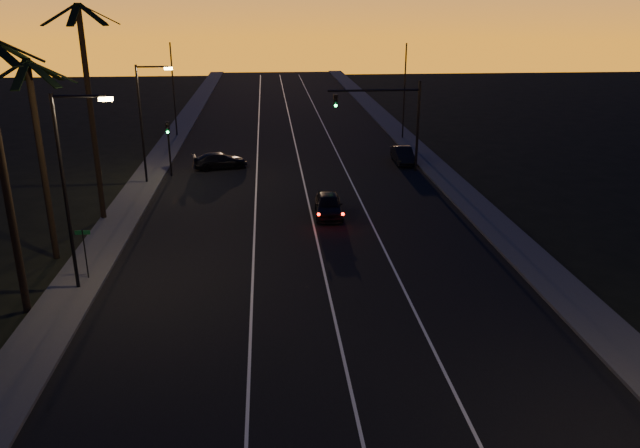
{
  "coord_description": "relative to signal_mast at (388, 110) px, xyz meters",
  "views": [
    {
      "loc": [
        -2.11,
        -6.99,
        12.53
      ],
      "look_at": [
        0.31,
        21.16,
        2.47
      ],
      "focal_mm": 35.0,
      "sensor_mm": 36.0,
      "label": 1
    }
  ],
  "objects": [
    {
      "name": "far_pole_right",
      "position": [
        3.86,
        12.01,
        -0.28
      ],
      "size": [
        0.14,
        0.14,
        9.0
      ],
      "primitive_type": "cylinder",
      "color": "black",
      "rests_on": "ground"
    },
    {
      "name": "lane_stripe_left",
      "position": [
        -10.14,
        -9.99,
        -4.76
      ],
      "size": [
        0.12,
        160.0,
        0.01
      ],
      "primitive_type": "cube",
      "color": "silver",
      "rests_on": "road"
    },
    {
      "name": "signal_post",
      "position": [
        -16.64,
        -0.01,
        -1.89
      ],
      "size": [
        0.28,
        0.37,
        4.2
      ],
      "color": "black",
      "rests_on": "ground"
    },
    {
      "name": "street_sign",
      "position": [
        -17.94,
        -18.99,
        -3.13
      ],
      "size": [
        0.7,
        0.06,
        2.6
      ],
      "color": "black",
      "rests_on": "ground"
    },
    {
      "name": "cross_car",
      "position": [
        -13.05,
        2.01,
        -4.14
      ],
      "size": [
        4.62,
        2.69,
        1.26
      ],
      "color": "black",
      "rests_on": "road"
    },
    {
      "name": "far_pole_left",
      "position": [
        -18.14,
        15.01,
        -0.28
      ],
      "size": [
        0.14,
        0.14,
        9.0
      ],
      "primitive_type": "cylinder",
      "color": "black",
      "rests_on": "ground"
    },
    {
      "name": "lane_stripe_right",
      "position": [
        -3.14,
        -9.99,
        -4.76
      ],
      "size": [
        0.12,
        160.0,
        0.01
      ],
      "primitive_type": "cube",
      "color": "silver",
      "rests_on": "road"
    },
    {
      "name": "lane_stripe_mid",
      "position": [
        -6.64,
        -9.99,
        -4.76
      ],
      "size": [
        0.12,
        160.0,
        0.01
      ],
      "primitive_type": "cube",
      "color": "silver",
      "rests_on": "road"
    },
    {
      "name": "signal_mast",
      "position": [
        0.0,
        0.0,
        0.0
      ],
      "size": [
        7.1,
        0.41,
        7.0
      ],
      "color": "black",
      "rests_on": "ground"
    },
    {
      "name": "palm_mid",
      "position": [
        -20.34,
        -15.99,
        1.47
      ],
      "size": [
        4.25,
        4.16,
        10.03
      ],
      "color": "black",
      "rests_on": "ground"
    },
    {
      "name": "right_car",
      "position": [
        1.86,
        2.51,
        -4.11
      ],
      "size": [
        1.44,
        4.04,
        1.33
      ],
      "color": "black",
      "rests_on": "road"
    },
    {
      "name": "road",
      "position": [
        -7.14,
        -9.99,
        -4.78
      ],
      "size": [
        20.0,
        170.0,
        0.01
      ],
      "primitive_type": "cube",
      "color": "black",
      "rests_on": "ground"
    },
    {
      "name": "streetlight_left_far",
      "position": [
        -17.82,
        -1.99,
        0.28
      ],
      "size": [
        2.55,
        0.26,
        8.5
      ],
      "color": "black",
      "rests_on": "ground"
    },
    {
      "name": "streetlight_left_near",
      "position": [
        -17.84,
        -19.99,
        0.54
      ],
      "size": [
        2.55,
        0.26,
        9.0
      ],
      "color": "black",
      "rests_on": "ground"
    },
    {
      "name": "sidewalk_left",
      "position": [
        -18.34,
        -9.99,
        -4.7
      ],
      "size": [
        2.4,
        170.0,
        0.16
      ],
      "primitive_type": "cube",
      "color": "#3E3E3B",
      "rests_on": "ground"
    },
    {
      "name": "lead_car",
      "position": [
        -5.58,
        -10.44,
        -4.07
      ],
      "size": [
        1.85,
        4.69,
        1.41
      ],
      "color": "black",
      "rests_on": "road"
    },
    {
      "name": "sidewalk_right",
      "position": [
        4.06,
        -9.99,
        -4.7
      ],
      "size": [
        2.4,
        170.0,
        0.16
      ],
      "primitive_type": "cube",
      "color": "#3E3E3B",
      "rests_on": "ground"
    },
    {
      "name": "palm_far",
      "position": [
        -19.34,
        -9.99,
        2.83
      ],
      "size": [
        4.25,
        4.16,
        12.53
      ],
      "color": "black",
      "rests_on": "ground"
    }
  ]
}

